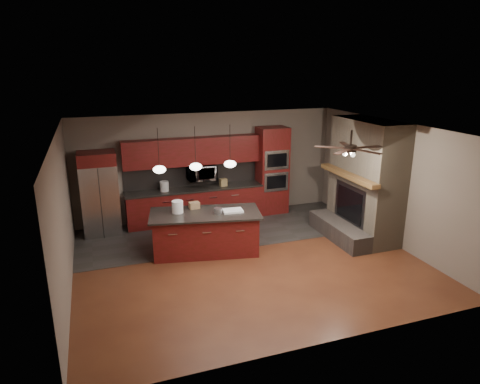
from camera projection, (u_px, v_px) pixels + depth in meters
name	position (u px, v px, depth m)	size (l,w,h in m)	color
ground	(248.00, 260.00, 9.08)	(7.00, 7.00, 0.00)	brown
ceiling	(248.00, 129.00, 8.27)	(7.00, 6.00, 0.02)	white
back_wall	(209.00, 166.00, 11.38)	(7.00, 0.02, 2.80)	slate
right_wall	(391.00, 182.00, 9.78)	(0.02, 6.00, 2.80)	slate
left_wall	(63.00, 217.00, 7.57)	(0.02, 6.00, 2.80)	slate
slate_tile_patch	(223.00, 230.00, 10.70)	(7.00, 2.40, 0.01)	#302D2B
fireplace_column	(363.00, 184.00, 10.02)	(1.30, 2.10, 2.80)	#776A55
back_cabinetry	(194.00, 188.00, 11.15)	(3.59, 0.64, 2.20)	maroon
oven_tower	(272.00, 171.00, 11.70)	(0.80, 0.63, 2.38)	maroon
microwave	(201.00, 172.00, 11.10)	(0.73, 0.41, 0.50)	silver
refrigerator	(100.00, 194.00, 10.26)	(0.87, 0.75, 2.03)	silver
kitchen_island	(206.00, 232.00, 9.37)	(2.54, 1.52, 0.92)	maroon
white_bucket	(177.00, 207.00, 9.20)	(0.24, 0.24, 0.26)	white
paint_can	(218.00, 211.00, 9.18)	(0.18, 0.18, 0.12)	#B0AFB4
paint_tray	(233.00, 211.00, 9.30)	(0.43, 0.30, 0.04)	white
cardboard_box	(194.00, 205.00, 9.49)	(0.22, 0.16, 0.14)	#916F4B
counter_bucket	(164.00, 186.00, 10.82)	(0.22, 0.22, 0.25)	silver
counter_box	(223.00, 182.00, 11.27)	(0.18, 0.14, 0.20)	#987E4E
pendant_left	(159.00, 169.00, 8.62)	(0.26, 0.26, 0.92)	black
pendant_center	(196.00, 166.00, 8.86)	(0.26, 0.26, 0.92)	black
pendant_right	(230.00, 164.00, 9.09)	(0.26, 0.26, 0.92)	black
ceiling_fan	(350.00, 148.00, 8.21)	(1.27, 1.33, 0.41)	black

